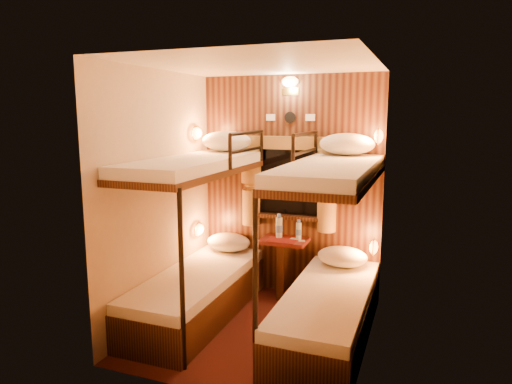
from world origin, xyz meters
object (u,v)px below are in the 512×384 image
at_px(bunk_right, 329,279).
at_px(bottle_right, 299,231).
at_px(table, 284,260).
at_px(bottle_left, 279,227).
at_px(bunk_left, 197,262).

bearing_deg(bunk_right, bottle_right, 121.38).
bearing_deg(table, bottle_left, 154.29).
bearing_deg(table, bottle_right, 13.60).
xyz_separation_m(bottle_left, bottle_right, (0.22, 0.00, -0.02)).
height_order(bunk_left, bottle_right, bunk_left).
distance_m(bunk_left, bunk_right, 1.30).
xyz_separation_m(table, bottle_left, (-0.07, 0.03, 0.35)).
bearing_deg(bunk_left, bottle_left, 54.70).
xyz_separation_m(bunk_right, table, (-0.65, 0.78, -0.14)).
distance_m(bottle_left, bottle_right, 0.22).
xyz_separation_m(bunk_left, table, (0.65, 0.78, -0.14)).
distance_m(bunk_left, bottle_left, 1.02).
height_order(bunk_right, bottle_left, bunk_right).
bearing_deg(bottle_left, table, -25.71).
relative_size(bunk_right, bottle_right, 8.66).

